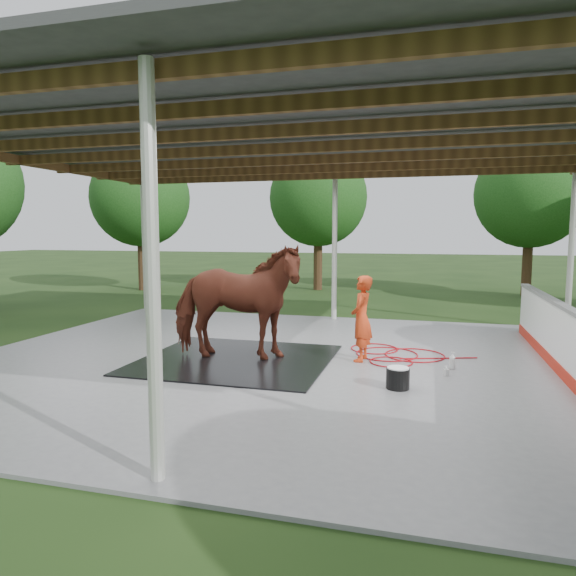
% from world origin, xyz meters
% --- Properties ---
extents(ground, '(100.00, 100.00, 0.00)m').
position_xyz_m(ground, '(0.00, 0.00, 0.00)').
color(ground, '#1E3814').
extents(concrete_slab, '(12.00, 10.00, 0.05)m').
position_xyz_m(concrete_slab, '(0.00, 0.00, 0.03)').
color(concrete_slab, slate).
rests_on(concrete_slab, ground).
extents(pavilion_structure, '(12.60, 10.60, 4.05)m').
position_xyz_m(pavilion_structure, '(0.00, -0.00, 3.97)').
color(pavilion_structure, beige).
rests_on(pavilion_structure, ground).
extents(dasher_board, '(0.16, 8.00, 1.15)m').
position_xyz_m(dasher_board, '(4.60, 0.00, 0.59)').
color(dasher_board, '#B31E0E').
rests_on(dasher_board, concrete_slab).
extents(tree_belt, '(28.00, 28.00, 5.80)m').
position_xyz_m(tree_belt, '(0.30, 0.90, 3.79)').
color(tree_belt, '#382314').
rests_on(tree_belt, ground).
extents(rubber_mat, '(3.39, 3.18, 0.03)m').
position_xyz_m(rubber_mat, '(-0.93, -0.22, 0.06)').
color(rubber_mat, black).
rests_on(rubber_mat, concrete_slab).
extents(horse, '(2.60, 1.40, 2.10)m').
position_xyz_m(horse, '(-0.93, -0.22, 1.13)').
color(horse, maroon).
rests_on(horse, rubber_mat).
extents(handler, '(0.42, 0.60, 1.56)m').
position_xyz_m(handler, '(1.29, 0.34, 0.83)').
color(handler, red).
rests_on(handler, concrete_slab).
extents(wash_bucket, '(0.35, 0.35, 0.32)m').
position_xyz_m(wash_bucket, '(2.03, -1.20, 0.22)').
color(wash_bucket, black).
rests_on(wash_bucket, concrete_slab).
extents(soap_bottle_a, '(0.16, 0.16, 0.29)m').
position_xyz_m(soap_bottle_a, '(2.87, 0.18, 0.20)').
color(soap_bottle_a, silver).
rests_on(soap_bottle_a, concrete_slab).
extents(soap_bottle_b, '(0.11, 0.11, 0.16)m').
position_xyz_m(soap_bottle_b, '(2.76, -0.28, 0.13)').
color(soap_bottle_b, '#338CD8').
rests_on(soap_bottle_b, concrete_slab).
extents(hose_coil, '(2.40, 1.85, 0.02)m').
position_xyz_m(hose_coil, '(1.83, 0.95, 0.06)').
color(hose_coil, '#A50B14').
rests_on(hose_coil, concrete_slab).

